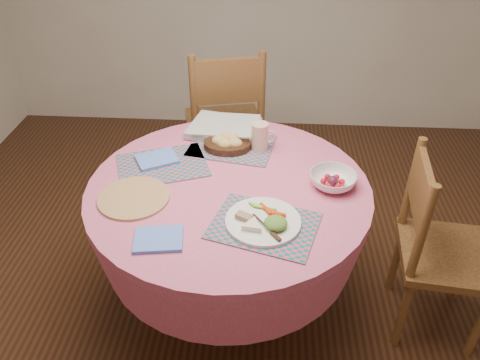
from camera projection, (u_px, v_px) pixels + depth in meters
The scene contains 15 objects.
ground at pixel (231, 300), 2.47m from camera, with size 4.00×4.00×0.00m, color #331C0F.
dining_table at pixel (229, 219), 2.15m from camera, with size 1.24×1.24×0.75m.
chair_right at pixel (437, 246), 2.10m from camera, with size 0.46×0.48×0.93m.
chair_back at pixel (225, 122), 2.96m from camera, with size 0.57×0.56×1.04m.
placemat_front at pixel (264, 226), 1.81m from camera, with size 0.40×0.30×0.01m, color #136B68.
placemat_left at pixel (162, 165), 2.16m from camera, with size 0.40×0.30×0.01m, color #136B68.
placemat_back at pixel (232, 146), 2.30m from camera, with size 0.40×0.30×0.01m, color #136B68.
wicker_trivet at pixel (134, 198), 1.95m from camera, with size 0.30×0.30×0.01m, color #9F7645.
napkin_near at pixel (158, 239), 1.74m from camera, with size 0.18×0.14×0.01m, color #5882E4.
napkin_far at pixel (157, 159), 2.19m from camera, with size 0.18×0.14×0.01m, color #5882E4.
dinner_plate at pixel (265, 221), 1.81m from camera, with size 0.30×0.30×0.05m.
bread_bowl at pixel (227, 143), 2.27m from camera, with size 0.23×0.23×0.08m.
latte_mug at pixel (260, 136), 2.24m from camera, with size 0.12×0.08×0.14m.
fruit_bowl at pixel (333, 180), 2.01m from camera, with size 0.26×0.26×0.06m.
newspaper_stack at pixel (225, 128), 2.41m from camera, with size 0.39×0.34×0.04m.
Camera 1 is at (0.16, -1.65, 1.94)m, focal length 35.00 mm.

